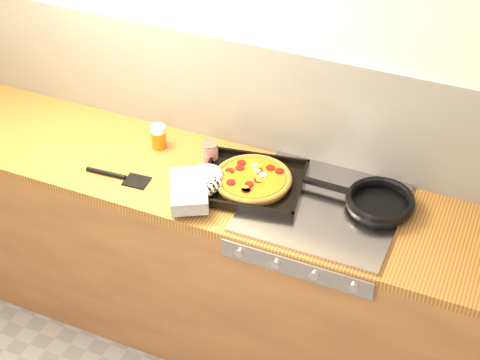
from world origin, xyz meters
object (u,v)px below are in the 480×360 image
at_px(tomato_can, 210,153).
at_px(juice_glass, 159,137).
at_px(frying_pan, 378,202).
at_px(pizza_on_tray, 235,182).

distance_m(tomato_can, juice_glass, 0.26).
relative_size(tomato_can, juice_glass, 0.89).
bearing_deg(juice_glass, tomato_can, -2.47).
relative_size(frying_pan, juice_glass, 4.16).
bearing_deg(tomato_can, pizza_on_tray, -37.30).
bearing_deg(frying_pan, juice_glass, 178.25).
bearing_deg(frying_pan, tomato_can, 178.50).
xyz_separation_m(pizza_on_tray, tomato_can, (-0.18, 0.13, 0.00)).
height_order(pizza_on_tray, juice_glass, juice_glass).
distance_m(pizza_on_tray, juice_glass, 0.45).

